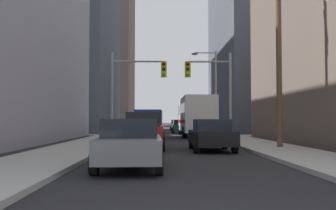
{
  "coord_description": "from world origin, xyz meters",
  "views": [
    {
      "loc": [
        -0.74,
        -3.44,
        1.48
      ],
      "look_at": [
        0.0,
        32.6,
        2.92
      ],
      "focal_mm": 40.36,
      "sensor_mm": 36.0,
      "label": 1
    }
  ],
  "objects_px": {
    "sedan_green": "(180,126)",
    "sedan_navy": "(151,127)",
    "city_bus": "(195,115)",
    "cargo_van_blue": "(149,122)",
    "traffic_signal_near_right": "(211,82)",
    "traffic_signal_near_left": "(136,82)",
    "sedan_black": "(211,135)",
    "sedan_white": "(176,125)",
    "sedan_grey": "(131,144)",
    "pickup_truck_red": "(143,131)"
  },
  "relations": [
    {
      "from": "sedan_green",
      "to": "sedan_navy",
      "type": "bearing_deg",
      "value": -115.43
    },
    {
      "from": "city_bus",
      "to": "cargo_van_blue",
      "type": "height_order",
      "value": "city_bus"
    },
    {
      "from": "sedan_navy",
      "to": "traffic_signal_near_right",
      "type": "xyz_separation_m",
      "value": [
        4.26,
        -11.76,
        3.24
      ]
    },
    {
      "from": "traffic_signal_near_left",
      "to": "sedan_black",
      "type": "bearing_deg",
      "value": -59.66
    },
    {
      "from": "sedan_black",
      "to": "traffic_signal_near_left",
      "type": "height_order",
      "value": "traffic_signal_near_left"
    },
    {
      "from": "cargo_van_blue",
      "to": "sedan_white",
      "type": "distance_m",
      "value": 26.86
    },
    {
      "from": "city_bus",
      "to": "sedan_grey",
      "type": "bearing_deg",
      "value": -100.15
    },
    {
      "from": "sedan_navy",
      "to": "traffic_signal_near_right",
      "type": "bearing_deg",
      "value": -70.08
    },
    {
      "from": "city_bus",
      "to": "traffic_signal_near_right",
      "type": "height_order",
      "value": "traffic_signal_near_right"
    },
    {
      "from": "city_bus",
      "to": "sedan_navy",
      "type": "distance_m",
      "value": 5.13
    },
    {
      "from": "traffic_signal_near_right",
      "to": "sedan_grey",
      "type": "bearing_deg",
      "value": -107.38
    },
    {
      "from": "sedan_navy",
      "to": "traffic_signal_near_left",
      "type": "distance_m",
      "value": 12.23
    },
    {
      "from": "city_bus",
      "to": "sedan_green",
      "type": "xyz_separation_m",
      "value": [
        -0.81,
        9.7,
        -1.16
      ]
    },
    {
      "from": "sedan_black",
      "to": "pickup_truck_red",
      "type": "bearing_deg",
      "value": 159.14
    },
    {
      "from": "traffic_signal_near_left",
      "to": "sedan_white",
      "type": "bearing_deg",
      "value": 82.69
    },
    {
      "from": "city_bus",
      "to": "sedan_grey",
      "type": "xyz_separation_m",
      "value": [
        -4.01,
        -22.43,
        -1.16
      ]
    },
    {
      "from": "city_bus",
      "to": "traffic_signal_near_left",
      "type": "height_order",
      "value": "traffic_signal_near_left"
    },
    {
      "from": "cargo_van_blue",
      "to": "sedan_navy",
      "type": "xyz_separation_m",
      "value": [
        0.01,
        6.52,
        -0.52
      ]
    },
    {
      "from": "pickup_truck_red",
      "to": "cargo_van_blue",
      "type": "relative_size",
      "value": 1.03
    },
    {
      "from": "sedan_green",
      "to": "traffic_signal_near_left",
      "type": "relative_size",
      "value": 0.7
    },
    {
      "from": "city_bus",
      "to": "sedan_grey",
      "type": "height_order",
      "value": "city_bus"
    },
    {
      "from": "sedan_black",
      "to": "sedan_white",
      "type": "distance_m",
      "value": 38.87
    },
    {
      "from": "sedan_white",
      "to": "traffic_signal_near_left",
      "type": "bearing_deg",
      "value": -97.31
    },
    {
      "from": "sedan_white",
      "to": "sedan_grey",
      "type": "bearing_deg",
      "value": -94.21
    },
    {
      "from": "sedan_grey",
      "to": "traffic_signal_near_left",
      "type": "relative_size",
      "value": 0.71
    },
    {
      "from": "cargo_van_blue",
      "to": "sedan_green",
      "type": "xyz_separation_m",
      "value": [
        3.19,
        13.22,
        -0.52
      ]
    },
    {
      "from": "pickup_truck_red",
      "to": "sedan_black",
      "type": "xyz_separation_m",
      "value": [
        3.34,
        -1.27,
        -0.16
      ]
    },
    {
      "from": "cargo_van_blue",
      "to": "traffic_signal_near_right",
      "type": "bearing_deg",
      "value": -50.81
    },
    {
      "from": "sedan_navy",
      "to": "traffic_signal_near_left",
      "type": "xyz_separation_m",
      "value": [
        -0.75,
        -11.76,
        3.27
      ]
    },
    {
      "from": "sedan_black",
      "to": "sedan_navy",
      "type": "xyz_separation_m",
      "value": [
        -3.34,
        18.75,
        0.0
      ]
    },
    {
      "from": "cargo_van_blue",
      "to": "sedan_grey",
      "type": "relative_size",
      "value": 1.24
    },
    {
      "from": "sedan_white",
      "to": "pickup_truck_red",
      "type": "bearing_deg",
      "value": -95.07
    },
    {
      "from": "sedan_grey",
      "to": "sedan_white",
      "type": "distance_m",
      "value": 45.68
    },
    {
      "from": "sedan_white",
      "to": "traffic_signal_near_left",
      "type": "xyz_separation_m",
      "value": [
        -4.09,
        -31.88,
        3.27
      ]
    },
    {
      "from": "city_bus",
      "to": "cargo_van_blue",
      "type": "relative_size",
      "value": 2.19
    },
    {
      "from": "traffic_signal_near_left",
      "to": "traffic_signal_near_right",
      "type": "bearing_deg",
      "value": -0.0
    },
    {
      "from": "city_bus",
      "to": "traffic_signal_near_right",
      "type": "xyz_separation_m",
      "value": [
        0.26,
        -8.76,
        2.08
      ]
    },
    {
      "from": "sedan_grey",
      "to": "sedan_navy",
      "type": "bearing_deg",
      "value": 89.96
    },
    {
      "from": "pickup_truck_red",
      "to": "sedan_black",
      "type": "bearing_deg",
      "value": -20.86
    },
    {
      "from": "traffic_signal_near_left",
      "to": "sedan_grey",
      "type": "bearing_deg",
      "value": -86.91
    },
    {
      "from": "sedan_grey",
      "to": "sedan_navy",
      "type": "height_order",
      "value": "same"
    },
    {
      "from": "sedan_black",
      "to": "sedan_white",
      "type": "bearing_deg",
      "value": 90.01
    },
    {
      "from": "sedan_grey",
      "to": "sedan_green",
      "type": "xyz_separation_m",
      "value": [
        3.2,
        32.13,
        0.0
      ]
    },
    {
      "from": "city_bus",
      "to": "sedan_navy",
      "type": "height_order",
      "value": "city_bus"
    },
    {
      "from": "pickup_truck_red",
      "to": "traffic_signal_near_left",
      "type": "height_order",
      "value": "traffic_signal_near_left"
    },
    {
      "from": "sedan_black",
      "to": "traffic_signal_near_left",
      "type": "bearing_deg",
      "value": 120.34
    },
    {
      "from": "pickup_truck_red",
      "to": "cargo_van_blue",
      "type": "bearing_deg",
      "value": 90.02
    },
    {
      "from": "pickup_truck_red",
      "to": "sedan_navy",
      "type": "relative_size",
      "value": 1.29
    },
    {
      "from": "sedan_black",
      "to": "sedan_green",
      "type": "distance_m",
      "value": 25.45
    },
    {
      "from": "sedan_green",
      "to": "traffic_signal_near_right",
      "type": "height_order",
      "value": "traffic_signal_near_right"
    }
  ]
}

